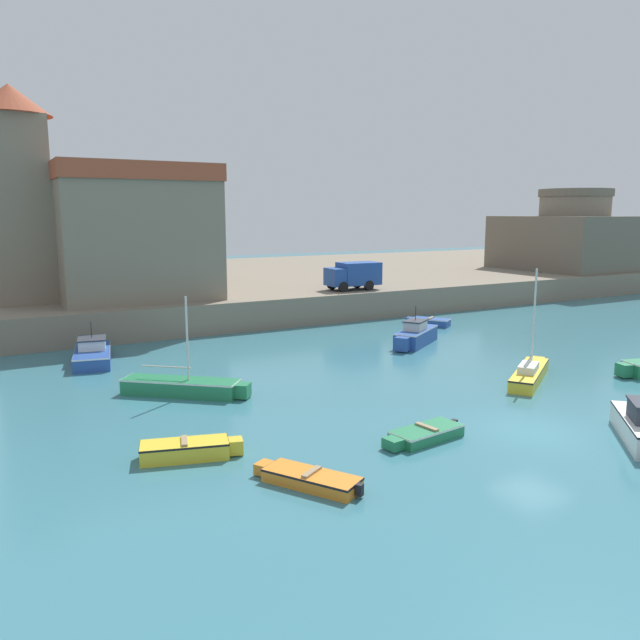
% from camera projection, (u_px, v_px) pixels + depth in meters
% --- Properties ---
extents(ground_plane, '(200.00, 200.00, 0.00)m').
position_uv_depth(ground_plane, '(533.00, 432.00, 23.87)').
color(ground_plane, teal).
extents(quay_seawall, '(120.00, 40.00, 2.14)m').
position_uv_depth(quay_seawall, '(187.00, 287.00, 61.72)').
color(quay_seawall, gray).
rests_on(quay_seawall, ground).
extents(dinghy_orange_0, '(2.53, 3.47, 0.50)m').
position_uv_depth(dinghy_orange_0, '(309.00, 478.00, 19.14)').
color(dinghy_orange_0, orange).
rests_on(dinghy_orange_0, ground).
extents(dinghy_green_1, '(3.60, 1.62, 0.53)m').
position_uv_depth(dinghy_green_1, '(424.00, 434.00, 22.95)').
color(dinghy_green_1, '#237A4C').
rests_on(dinghy_green_1, ground).
extents(sailboat_green_2, '(5.26, 4.66, 4.59)m').
position_uv_depth(sailboat_green_2, '(183.00, 386.00, 28.64)').
color(sailboat_green_2, '#237A4C').
rests_on(sailboat_green_2, ground).
extents(motorboat_blue_3, '(4.83, 3.71, 2.50)m').
position_uv_depth(motorboat_blue_3, '(415.00, 335.00, 39.50)').
color(motorboat_blue_3, '#284C9E').
rests_on(motorboat_blue_3, ground).
extents(sailboat_yellow_4, '(5.53, 4.16, 5.58)m').
position_uv_depth(sailboat_yellow_4, '(530.00, 373.00, 31.09)').
color(sailboat_yellow_4, yellow).
rests_on(sailboat_yellow_4, ground).
extents(motorboat_blue_6, '(2.80, 6.03, 2.28)m').
position_uv_depth(motorboat_blue_6, '(93.00, 353.00, 35.03)').
color(motorboat_blue_6, '#284C9E').
rests_on(motorboat_blue_6, ground).
extents(dinghy_blue_7, '(2.59, 3.19, 0.64)m').
position_uv_depth(dinghy_blue_7, '(429.00, 322.00, 46.27)').
color(dinghy_blue_7, '#284C9E').
rests_on(dinghy_blue_7, ground).
extents(dinghy_yellow_9, '(3.56, 1.89, 0.67)m').
position_uv_depth(dinghy_yellow_9, '(188.00, 449.00, 21.25)').
color(dinghy_yellow_9, yellow).
rests_on(dinghy_yellow_9, ground).
extents(church, '(15.45, 17.09, 14.51)m').
position_uv_depth(church, '(110.00, 226.00, 47.37)').
color(church, gray).
rests_on(church, quay_seawall).
extents(fortress, '(13.28, 13.28, 8.69)m').
position_uv_depth(fortress, '(573.00, 238.00, 69.00)').
color(fortress, '#685E4F').
rests_on(fortress, quay_seawall).
extents(truck_on_quay, '(4.37, 2.29, 2.20)m').
position_uv_depth(truck_on_quay, '(353.00, 275.00, 50.16)').
color(truck_on_quay, '#234793').
rests_on(truck_on_quay, quay_seawall).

